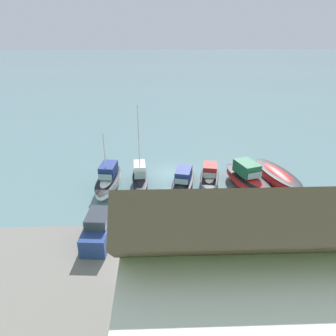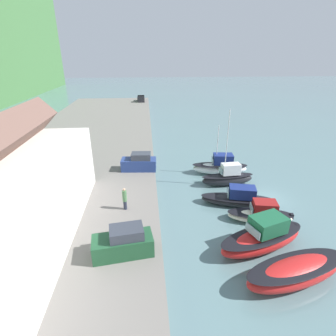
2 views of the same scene
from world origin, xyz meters
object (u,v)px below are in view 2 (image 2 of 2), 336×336
at_px(moored_boat_2, 261,214).
at_px(person_on_quay, 125,199).
at_px(moored_boat_0, 296,272).
at_px(parked_car_0, 139,163).
at_px(moored_boat_5, 220,167).
at_px(moored_boat_1, 263,238).
at_px(parked_car_1, 124,243).
at_px(moored_boat_4, 228,177).
at_px(pickup_truck_0, 141,99).
at_px(moored_boat_3, 239,199).

bearing_deg(moored_boat_2, person_on_quay, 95.52).
height_order(moored_boat_0, parked_car_0, parked_car_0).
bearing_deg(moored_boat_2, moored_boat_5, 16.00).
distance_m(moored_boat_1, parked_car_0, 16.92).
xyz_separation_m(moored_boat_0, parked_car_1, (2.33, 11.59, 1.29)).
height_order(moored_boat_4, parked_car_0, moored_boat_4).
xyz_separation_m(moored_boat_1, moored_boat_2, (3.69, -1.46, -0.34)).
xyz_separation_m(moored_boat_5, parked_car_0, (-0.68, 10.35, 1.18)).
bearing_deg(moored_boat_2, moored_boat_0, -174.24).
distance_m(moored_boat_1, moored_boat_4, 11.11).
bearing_deg(pickup_truck_0, parked_car_1, 85.75).
height_order(moored_boat_2, pickup_truck_0, pickup_truck_0).
distance_m(moored_boat_5, person_on_quay, 15.01).
height_order(moored_boat_1, parked_car_0, parked_car_0).
distance_m(moored_boat_3, moored_boat_5, 7.73).
bearing_deg(moored_boat_1, person_on_quay, 47.69).
bearing_deg(moored_boat_1, pickup_truck_0, -9.65).
height_order(moored_boat_3, parked_car_1, parked_car_1).
bearing_deg(person_on_quay, pickup_truck_0, -0.75).
relative_size(moored_boat_2, moored_boat_3, 0.81).
bearing_deg(moored_boat_5, moored_boat_4, -172.66).
bearing_deg(moored_boat_4, moored_boat_1, 173.33).
distance_m(moored_boat_5, parked_car_1, 19.11).
xyz_separation_m(moored_boat_4, parked_car_1, (-12.18, 11.23, 1.15)).
relative_size(moored_boat_2, moored_boat_4, 0.69).
height_order(parked_car_1, pickup_truck_0, parked_car_1).
distance_m(moored_boat_2, pickup_truck_0, 61.48).
bearing_deg(moored_boat_1, moored_boat_2, -40.40).
bearing_deg(moored_boat_3, pickup_truck_0, 23.67).
bearing_deg(moored_boat_0, person_on_quay, 41.04).
height_order(moored_boat_0, moored_boat_3, moored_boat_3).
relative_size(parked_car_1, person_on_quay, 2.06).
bearing_deg(parked_car_1, moored_boat_1, -92.39).
xyz_separation_m(moored_boat_5, person_on_quay, (-9.55, 11.50, 1.36)).
distance_m(moored_boat_0, moored_boat_3, 10.06).
bearing_deg(parked_car_1, moored_boat_3, -63.22).
distance_m(moored_boat_3, parked_car_0, 12.49).
bearing_deg(parked_car_0, parked_car_1, -179.16).
height_order(moored_boat_0, moored_boat_1, moored_boat_1).
bearing_deg(pickup_truck_0, moored_boat_3, 96.62).
bearing_deg(moored_boat_1, moored_boat_4, -21.35).
height_order(moored_boat_1, parked_car_1, parked_car_1).
bearing_deg(moored_boat_2, pickup_truck_0, 21.64).
relative_size(moored_boat_2, moored_boat_5, 0.87).
xyz_separation_m(moored_boat_2, moored_boat_3, (2.95, 1.14, 0.00)).
height_order(moored_boat_1, moored_boat_4, moored_boat_4).
bearing_deg(moored_boat_4, person_on_quay, 114.51).
xyz_separation_m(moored_boat_0, moored_boat_3, (10.05, 0.53, -0.14)).
distance_m(moored_boat_2, moored_boat_4, 7.48).
xyz_separation_m(moored_boat_3, parked_car_0, (7.05, 10.21, 1.43)).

